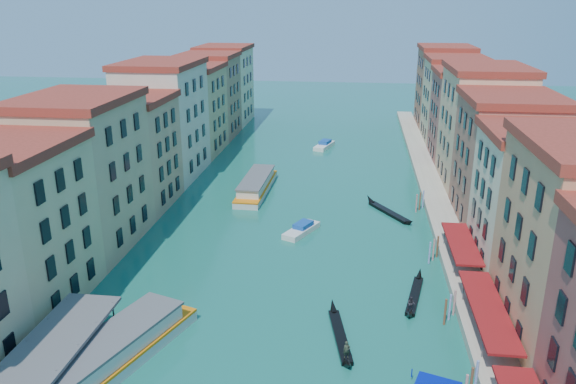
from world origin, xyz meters
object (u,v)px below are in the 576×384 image
(vaporetto_far, at_px, (256,185))
(gondola_fore, at_px, (340,335))
(vaporetto_near, at_px, (109,356))
(vaporetto_stop, at_px, (55,365))
(gondola_right, at_px, (414,295))

(vaporetto_far, distance_m, gondola_fore, 45.27)
(vaporetto_near, bearing_deg, vaporetto_stop, -134.76)
(vaporetto_near, bearing_deg, gondola_fore, 39.13)
(vaporetto_far, xyz_separation_m, gondola_right, (23.71, -33.68, -0.79))
(vaporetto_stop, bearing_deg, vaporetto_near, 26.06)
(vaporetto_far, bearing_deg, gondola_right, -53.67)
(vaporetto_stop, xyz_separation_m, vaporetto_far, (8.24, 51.64, -0.23))
(gondola_right, bearing_deg, vaporetto_stop, -139.11)
(gondola_fore, distance_m, gondola_right, 11.70)
(vaporetto_far, bearing_deg, vaporetto_stop, -97.88)
(vaporetto_near, xyz_separation_m, gondola_right, (28.00, 16.02, -0.93))
(gondola_fore, relative_size, gondola_right, 1.05)
(vaporetto_near, xyz_separation_m, vaporetto_far, (4.29, 49.70, -0.14))
(vaporetto_stop, relative_size, gondola_fore, 1.41)
(vaporetto_far, bearing_deg, vaporetto_near, -93.75)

